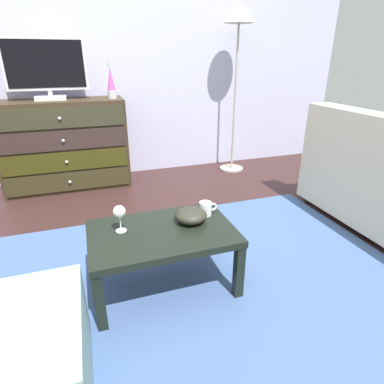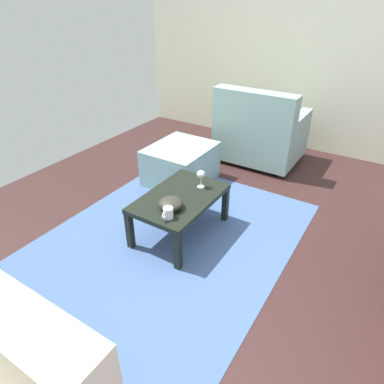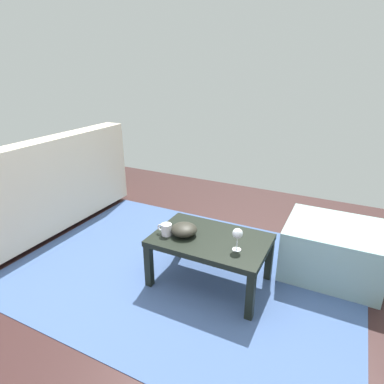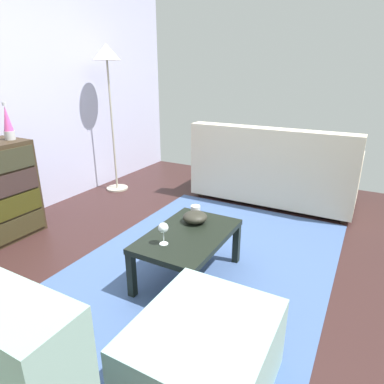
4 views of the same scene
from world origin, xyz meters
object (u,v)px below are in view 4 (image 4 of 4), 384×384
object	(u,v)px
lava_lamp	(8,123)
standing_lamp	(107,67)
coffee_table	(188,239)
wine_glass	(163,229)
bowl_decorative	(195,217)
ottoman	(204,357)
couch_large	(273,173)
mug	(196,211)

from	to	relation	value
lava_lamp	standing_lamp	size ratio (longest dim) A/B	0.19
coffee_table	wine_glass	size ratio (longest dim) A/B	5.19
coffee_table	bowl_decorative	xyz separation A→B (m)	(0.19, 0.05, 0.09)
lava_lamp	coffee_table	xyz separation A→B (m)	(0.04, -1.82, -0.71)
lava_lamp	ottoman	world-z (taller)	lava_lamp
wine_glass	bowl_decorative	world-z (taller)	wine_glass
ottoman	bowl_decorative	bearing A→B (deg)	30.32
lava_lamp	wine_glass	xyz separation A→B (m)	(-0.18, -1.76, -0.55)
coffee_table	couch_large	distance (m)	1.89
mug	ottoman	xyz separation A→B (m)	(-1.09, -0.63, -0.21)
mug	ottoman	size ratio (longest dim) A/B	0.16
bowl_decorative	couch_large	distance (m)	1.70
standing_lamp	ottoman	bearing A→B (deg)	-131.82
coffee_table	couch_large	bearing A→B (deg)	-2.90
coffee_table	standing_lamp	distance (m)	2.54
coffee_table	couch_large	size ratio (longest dim) A/B	0.45
coffee_table	wine_glass	bearing A→B (deg)	162.72
coffee_table	lava_lamp	bearing A→B (deg)	91.27
standing_lamp	bowl_decorative	bearing A→B (deg)	-122.29
lava_lamp	bowl_decorative	bearing A→B (deg)	-82.67
lava_lamp	ottoman	size ratio (longest dim) A/B	0.47
lava_lamp	standing_lamp	xyz separation A→B (m)	(1.35, -0.01, 0.49)
bowl_decorative	standing_lamp	world-z (taller)	standing_lamp
lava_lamp	mug	world-z (taller)	lava_lamp
couch_large	bowl_decorative	bearing A→B (deg)	175.26
standing_lamp	mug	bearing A→B (deg)	-120.32
wine_glass	bowl_decorative	xyz separation A→B (m)	(0.41, -0.02, -0.07)
wine_glass	coffee_table	bearing A→B (deg)	-17.28
lava_lamp	couch_large	distance (m)	2.81
lava_lamp	couch_large	xyz separation A→B (m)	(1.93, -1.92, -0.69)
bowl_decorative	standing_lamp	bearing A→B (deg)	57.71
mug	standing_lamp	xyz separation A→B (m)	(1.00, 1.72, 1.11)
bowl_decorative	ottoman	xyz separation A→B (m)	(-0.98, -0.57, -0.21)
lava_lamp	mug	distance (m)	1.86
coffee_table	standing_lamp	xyz separation A→B (m)	(1.31, 1.82, 1.20)
wine_glass	mug	world-z (taller)	wine_glass
lava_lamp	wine_glass	distance (m)	1.85
coffee_table	wine_glass	distance (m)	0.28
wine_glass	couch_large	distance (m)	2.11
wine_glass	ottoman	distance (m)	0.87
mug	ottoman	bearing A→B (deg)	-150.16
bowl_decorative	wine_glass	bearing A→B (deg)	176.78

